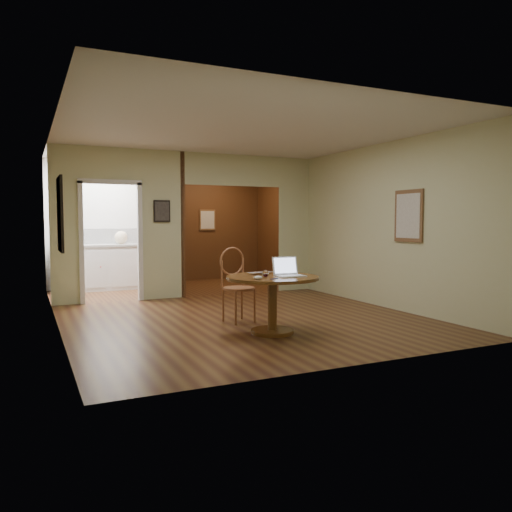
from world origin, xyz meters
name	(u,v)px	position (x,y,z in m)	size (l,w,h in m)	color
floor	(248,320)	(0.00, 0.00, 0.00)	(5.00, 5.00, 0.00)	#3E1D11
room_shell	(161,228)	(-0.47, 3.10, 1.29)	(5.20, 7.50, 5.00)	silver
dining_table	(272,291)	(-0.06, -0.89, 0.54)	(1.17, 1.17, 0.73)	brown
chair	(236,280)	(-0.18, 0.00, 0.59)	(0.52, 0.52, 1.05)	#9E5B38
open_laptop	(288,271)	(0.11, -0.98, 0.79)	(0.35, 0.30, 0.24)	white
closed_laptop	(263,273)	(-0.08, -0.64, 0.74)	(0.35, 0.22, 0.03)	silver
mouse	(258,278)	(-0.38, -1.15, 0.75)	(0.11, 0.06, 0.04)	white
wine_glass	(265,273)	(-0.17, -0.93, 0.77)	(0.08, 0.08, 0.09)	white
pen	(274,279)	(-0.18, -1.18, 0.73)	(0.01, 0.01, 0.14)	#0B1953
kitchen_cabinet	(106,267)	(-1.35, 4.20, 0.47)	(2.06, 0.60, 0.94)	white
grocery_bag	(121,238)	(-1.04, 4.20, 1.08)	(0.27, 0.23, 0.27)	beige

